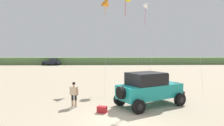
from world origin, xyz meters
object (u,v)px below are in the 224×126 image
at_px(cooler_box, 102,109).
at_px(kite_orange_streamer, 107,5).
at_px(jeep, 149,88).
at_px(kite_yellow_diamond, 127,0).
at_px(person_watching, 74,93).
at_px(kite_green_box, 146,7).
at_px(distant_pickup, 52,62).

height_order(cooler_box, kite_orange_streamer, kite_orange_streamer).
bearing_deg(kite_orange_streamer, cooler_box, -92.12).
distance_m(jeep, kite_orange_streamer, 11.24).
xyz_separation_m(kite_yellow_diamond, kite_orange_streamer, (-2.11, 0.03, -0.47)).
bearing_deg(person_watching, kite_green_box, 60.57).
height_order(kite_yellow_diamond, kite_green_box, kite_green_box).
bearing_deg(person_watching, cooler_box, -34.03).
height_order(jeep, kite_orange_streamer, kite_orange_streamer).
height_order(jeep, cooler_box, jeep).
xyz_separation_m(jeep, distant_pickup, (-17.97, 42.36, -0.26)).
bearing_deg(cooler_box, kite_green_box, 87.17).
height_order(jeep, kite_yellow_diamond, kite_yellow_diamond).
bearing_deg(kite_orange_streamer, distant_pickup, 113.82).
bearing_deg(distant_pickup, kite_yellow_diamond, -63.33).
relative_size(jeep, kite_green_box, 0.49).
xyz_separation_m(jeep, person_watching, (-5.00, -0.17, -0.26)).
height_order(cooler_box, distant_pickup, distant_pickup).
distance_m(kite_yellow_diamond, kite_green_box, 6.06).
height_order(cooler_box, kite_green_box, kite_green_box).
xyz_separation_m(person_watching, kite_yellow_diamond, (4.32, 8.11, 8.14)).
bearing_deg(kite_green_box, kite_orange_streamer, -135.87).
bearing_deg(kite_yellow_diamond, distant_pickup, 116.67).
xyz_separation_m(cooler_box, kite_green_box, (5.62, 14.52, 9.38)).
bearing_deg(distant_pickup, kite_orange_streamer, -66.18).
relative_size(distant_pickup, kite_orange_streamer, 0.53).
height_order(person_watching, cooler_box, person_watching).
relative_size(jeep, kite_yellow_diamond, 0.52).
xyz_separation_m(jeep, kite_orange_streamer, (-2.79, 7.98, 7.41)).
bearing_deg(kite_green_box, jeep, -100.72).
xyz_separation_m(jeep, cooler_box, (-3.14, -1.43, -1.01)).
distance_m(kite_orange_streamer, kite_green_box, 7.41).
xyz_separation_m(distant_pickup, kite_orange_streamer, (15.18, -34.38, 7.67)).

